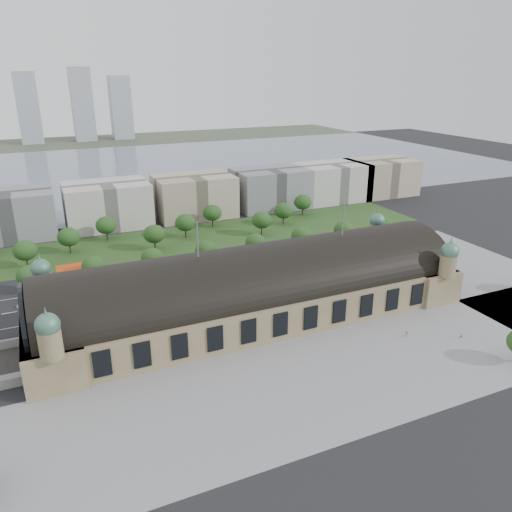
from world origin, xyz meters
name	(u,v)px	position (x,y,z in m)	size (l,w,h in m)	color
ground	(255,316)	(0.00, 0.00, 0.00)	(900.00, 900.00, 0.00)	black
station	(255,289)	(0.00, 0.00, 10.28)	(150.00, 48.40, 44.30)	#96855D
plaza_south	(348,373)	(10.00, -44.00, 0.00)	(190.00, 48.00, 0.12)	gray
plaza_east	(470,271)	(103.00, 0.00, 0.00)	(56.00, 100.00, 0.12)	gray
road_slab	(172,285)	(-20.00, 38.00, 0.00)	(260.00, 26.00, 0.10)	black
grass_belt	(153,243)	(-15.00, 93.00, 0.00)	(300.00, 45.00, 0.10)	#27481C
petrol_station	(77,268)	(-53.91, 65.28, 2.95)	(14.00, 13.00, 5.05)	#C53D0B
lake	(115,170)	(0.00, 298.00, 0.00)	(700.00, 320.00, 0.08)	slate
far_shore	(87,141)	(0.00, 498.00, 0.00)	(700.00, 120.00, 0.14)	#44513D
far_tower_left	(28,108)	(-60.00, 508.00, 40.00)	(24.00, 24.00, 80.00)	#9EA8B2
far_tower_mid	(82,104)	(0.00, 508.00, 42.50)	(24.00, 24.00, 85.00)	#9EA8B2
far_tower_right	(121,108)	(45.00, 508.00, 37.50)	(24.00, 24.00, 75.00)	#9EA8B2
office_2	(8,215)	(-80.00, 133.00, 12.00)	(45.00, 32.00, 24.00)	gray
office_3	(107,205)	(-30.00, 133.00, 12.00)	(45.00, 32.00, 24.00)	#BBB8B1
office_4	(194,196)	(20.00, 133.00, 12.00)	(45.00, 32.00, 24.00)	#B4A68E
office_5	(270,188)	(70.00, 133.00, 12.00)	(45.00, 32.00, 24.00)	gray
office_6	(331,182)	(115.00, 133.00, 12.00)	(45.00, 32.00, 24.00)	#BBB8B1
office_7	(380,177)	(155.00, 133.00, 12.00)	(45.00, 32.00, 24.00)	#B4A68E
tree_row_2	(29,276)	(-72.00, 53.00, 7.43)	(9.60, 9.60, 11.52)	#2D2116
tree_row_3	(93,266)	(-48.00, 53.00, 7.43)	(9.60, 9.60, 11.52)	#2D2116
tree_row_4	(152,258)	(-24.00, 53.00, 7.43)	(9.60, 9.60, 11.52)	#2D2116
tree_row_5	(206,250)	(0.00, 53.00, 7.43)	(9.60, 9.60, 11.52)	#2D2116
tree_row_6	(255,243)	(24.00, 53.00, 7.43)	(9.60, 9.60, 11.52)	#2D2116
tree_row_7	(301,236)	(48.00, 53.00, 7.43)	(9.60, 9.60, 11.52)	#2D2116
tree_row_8	(343,230)	(72.00, 53.00, 7.43)	(9.60, 9.60, 11.52)	#2D2116
tree_row_9	(383,224)	(96.00, 53.00, 7.43)	(9.60, 9.60, 11.52)	#2D2116
tree_belt_3	(25,251)	(-73.00, 83.00, 8.05)	(10.40, 10.40, 12.48)	#2D2116
tree_belt_4	(69,237)	(-54.00, 95.00, 8.05)	(10.40, 10.40, 12.48)	#2D2116
tree_belt_5	(106,225)	(-35.00, 107.00, 8.05)	(10.40, 10.40, 12.48)	#2D2116
tree_belt_6	(154,234)	(-16.00, 83.00, 8.05)	(10.40, 10.40, 12.48)	#2D2116
tree_belt_7	(185,223)	(3.00, 95.00, 8.05)	(10.40, 10.40, 12.48)	#2D2116
tree_belt_8	(212,213)	(22.00, 107.00, 8.05)	(10.40, 10.40, 12.48)	#2D2116
tree_belt_9	(262,220)	(41.00, 83.00, 8.05)	(10.40, 10.40, 12.48)	#2D2116
tree_belt_10	(284,211)	(60.00, 95.00, 8.05)	(10.40, 10.40, 12.48)	#2D2116
tree_belt_11	(303,202)	(79.00, 107.00, 8.05)	(10.40, 10.40, 12.48)	#2D2116
traffic_car_1	(22,306)	(-75.53, 41.06, 0.66)	(1.40, 4.00, 1.32)	gray
traffic_car_2	(76,303)	(-57.40, 34.66, 0.82)	(2.73, 5.93, 1.65)	black
traffic_car_4	(254,274)	(14.67, 33.96, 0.72)	(1.70, 4.23, 1.44)	#172440
traffic_car_6	(348,261)	(59.94, 30.33, 0.75)	(2.51, 5.43, 1.51)	silver
parked_car_0	(69,317)	(-60.68, 25.00, 0.64)	(1.35, 3.88, 1.28)	black
parked_car_1	(84,315)	(-55.77, 24.07, 0.76)	(2.54, 5.50, 1.53)	maroon
parked_car_2	(42,321)	(-69.52, 25.00, 0.78)	(2.18, 5.36, 1.56)	navy
parked_car_3	(137,304)	(-36.52, 25.00, 0.77)	(1.81, 4.50, 1.53)	slate
parked_car_4	(116,308)	(-44.34, 25.00, 0.64)	(1.35, 3.88, 1.28)	white
parked_car_5	(137,305)	(-37.05, 23.74, 0.79)	(2.62, 5.68, 1.58)	#9A9EA3
parked_car_6	(113,308)	(-45.33, 25.00, 0.79)	(2.22, 5.46, 1.58)	black
bus_west	(166,295)	(-25.00, 27.00, 1.52)	(2.56, 10.95, 3.05)	red
bus_mid	(270,274)	(19.90, 29.03, 1.65)	(2.77, 11.85, 3.30)	beige
bus_east	(294,272)	(30.42, 27.56, 1.51)	(2.54, 10.84, 3.02)	beige
pedestrian_0	(407,334)	(39.41, -34.06, 0.92)	(0.90, 0.52, 1.84)	gray
pedestrian_1	(461,336)	(55.05, -42.04, 0.83)	(0.61, 0.40, 1.66)	gray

